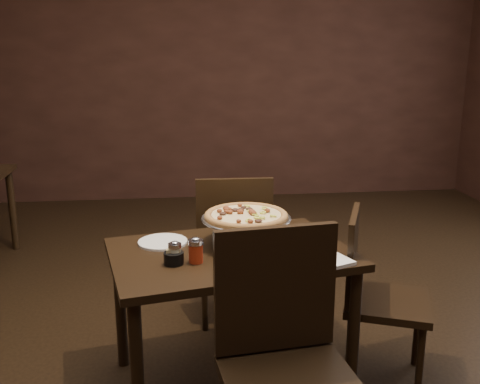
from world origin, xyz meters
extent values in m
cube|color=black|center=(0.00, 0.00, -0.01)|extent=(6.00, 7.00, 0.02)
cube|color=black|center=(0.00, 3.51, 1.40)|extent=(6.00, 0.02, 2.80)
cube|color=black|center=(-0.09, -0.10, 0.67)|extent=(1.22, 0.94, 0.04)
cylinder|color=black|center=(-0.51, -0.50, 0.32)|extent=(0.05, 0.05, 0.65)
cylinder|color=black|center=(0.46, -0.30, 0.32)|extent=(0.05, 0.05, 0.65)
cylinder|color=black|center=(-0.63, 0.10, 0.32)|extent=(0.05, 0.05, 0.65)
cylinder|color=black|center=(0.33, 0.30, 0.32)|extent=(0.05, 0.05, 0.65)
cylinder|color=black|center=(-1.69, 1.97, 0.34)|extent=(0.06, 0.06, 0.67)
cylinder|color=#BCBBC3|center=(-0.01, -0.03, 0.69)|extent=(0.15, 0.15, 0.01)
cylinder|color=#BCBBC3|center=(-0.01, -0.03, 0.75)|extent=(0.03, 0.03, 0.12)
cylinder|color=#BCBBC3|center=(-0.01, -0.03, 0.81)|extent=(0.10, 0.10, 0.01)
cylinder|color=gray|center=(-0.01, -0.03, 0.82)|extent=(0.42, 0.42, 0.01)
torus|color=gray|center=(-0.01, -0.03, 0.82)|extent=(0.43, 0.43, 0.01)
cylinder|color=brown|center=(-0.01, -0.03, 0.83)|extent=(0.39, 0.39, 0.01)
torus|color=brown|center=(-0.01, -0.03, 0.83)|extent=(0.40, 0.40, 0.03)
cylinder|color=#D8BA76|center=(-0.01, -0.03, 0.84)|extent=(0.33, 0.33, 0.01)
cylinder|color=beige|center=(-0.35, -0.23, 0.72)|extent=(0.05, 0.05, 0.07)
cylinder|color=#BCBBC3|center=(-0.35, -0.23, 0.77)|extent=(0.06, 0.06, 0.02)
ellipsoid|color=#BCBBC3|center=(-0.35, -0.23, 0.78)|extent=(0.03, 0.03, 0.01)
cylinder|color=maroon|center=(-0.25, -0.23, 0.73)|extent=(0.06, 0.06, 0.08)
cylinder|color=#BCBBC3|center=(-0.25, -0.23, 0.78)|extent=(0.07, 0.07, 0.02)
ellipsoid|color=#BCBBC3|center=(-0.25, -0.23, 0.79)|extent=(0.04, 0.04, 0.01)
cylinder|color=black|center=(-0.35, -0.24, 0.71)|extent=(0.09, 0.09, 0.05)
cube|color=tan|center=(-0.37, -0.24, 0.72)|extent=(0.03, 0.02, 0.06)
cube|color=tan|center=(-0.34, -0.24, 0.72)|extent=(0.03, 0.02, 0.06)
cube|color=white|center=(0.34, -0.30, 0.69)|extent=(0.20, 0.20, 0.02)
cylinder|color=white|center=(-0.41, 0.04, 0.69)|extent=(0.24, 0.24, 0.01)
cylinder|color=white|center=(0.12, -0.33, 0.69)|extent=(0.26, 0.26, 0.01)
cone|color=#BCBBC3|center=(0.01, -0.07, 0.82)|extent=(0.14, 0.14, 0.00)
cylinder|color=black|center=(0.01, -0.07, 0.82)|extent=(0.05, 0.12, 0.02)
cube|color=black|center=(-0.01, 0.58, 0.44)|extent=(0.44, 0.44, 0.04)
cube|color=black|center=(-0.02, 0.39, 0.69)|extent=(0.43, 0.04, 0.45)
cylinder|color=black|center=(0.17, 0.75, 0.21)|extent=(0.04, 0.04, 0.42)
cylinder|color=black|center=(-0.18, 0.76, 0.21)|extent=(0.04, 0.04, 0.42)
cylinder|color=black|center=(0.16, 0.41, 0.21)|extent=(0.04, 0.04, 0.42)
cylinder|color=black|center=(-0.19, 0.42, 0.21)|extent=(0.04, 0.04, 0.42)
cube|color=black|center=(0.02, -0.66, 0.74)|extent=(0.46, 0.09, 0.48)
cube|color=black|center=(0.67, -0.16, 0.40)|extent=(0.51, 0.51, 0.04)
cube|color=black|center=(0.50, -0.09, 0.64)|extent=(0.17, 0.38, 0.41)
cylinder|color=black|center=(0.76, -0.37, 0.19)|extent=(0.03, 0.03, 0.38)
cylinder|color=black|center=(0.88, -0.07, 0.19)|extent=(0.03, 0.03, 0.38)
cylinder|color=black|center=(0.46, -0.25, 0.19)|extent=(0.03, 0.03, 0.38)
cylinder|color=black|center=(0.58, 0.05, 0.19)|extent=(0.03, 0.03, 0.38)
camera|label=1|loc=(-0.32, -2.44, 1.56)|focal=40.00mm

